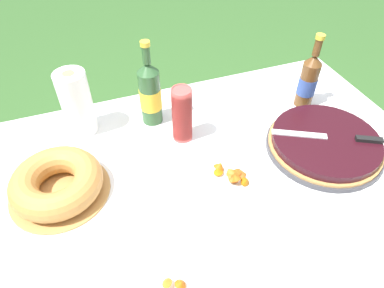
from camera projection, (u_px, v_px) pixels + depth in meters
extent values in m
plane|color=#335B28|center=(214.00, 269.00, 1.64)|extent=(16.00, 16.00, 0.00)
cube|color=brown|center=(222.00, 176.00, 1.17)|extent=(1.49, 1.05, 0.03)
cylinder|color=brown|center=(40.00, 192.00, 1.56)|extent=(0.06, 0.06, 0.67)
cylinder|color=brown|center=(298.00, 125.00, 1.90)|extent=(0.06, 0.06, 0.67)
cube|color=white|center=(223.00, 172.00, 1.16)|extent=(1.50, 1.06, 0.00)
cube|color=white|center=(175.00, 97.00, 1.55)|extent=(1.50, 0.00, 0.10)
cylinder|color=#38383D|center=(323.00, 147.00, 1.23)|extent=(0.41, 0.41, 0.02)
cylinder|color=#B78447|center=(324.00, 144.00, 1.22)|extent=(0.39, 0.39, 0.01)
cylinder|color=black|center=(326.00, 140.00, 1.20)|extent=(0.37, 0.37, 0.03)
cube|color=silver|center=(299.00, 134.00, 1.20)|extent=(0.18, 0.11, 0.00)
cube|color=black|center=(369.00, 140.00, 1.17)|extent=(0.09, 0.06, 0.01)
cylinder|color=#B78447|center=(61.00, 192.00, 1.09)|extent=(0.31, 0.31, 0.01)
torus|color=#BC7F3D|center=(57.00, 182.00, 1.06)|extent=(0.28, 0.28, 0.09)
cylinder|color=#E04C47|center=(182.00, 127.00, 1.25)|extent=(0.07, 0.07, 0.09)
cylinder|color=#E04C47|center=(182.00, 125.00, 1.24)|extent=(0.07, 0.07, 0.09)
cylinder|color=#E04C47|center=(182.00, 122.00, 1.23)|extent=(0.07, 0.07, 0.09)
cylinder|color=#E04C47|center=(182.00, 119.00, 1.22)|extent=(0.07, 0.07, 0.09)
cylinder|color=#E04C47|center=(182.00, 116.00, 1.21)|extent=(0.07, 0.07, 0.09)
cylinder|color=#E04C47|center=(182.00, 113.00, 1.20)|extent=(0.07, 0.07, 0.09)
cylinder|color=#E04C47|center=(182.00, 111.00, 1.19)|extent=(0.07, 0.07, 0.09)
cylinder|color=#E04C47|center=(182.00, 108.00, 1.18)|extent=(0.07, 0.07, 0.09)
cylinder|color=#E04C47|center=(182.00, 105.00, 1.17)|extent=(0.07, 0.07, 0.09)
cylinder|color=#E04C47|center=(182.00, 101.00, 1.17)|extent=(0.07, 0.07, 0.09)
torus|color=#E04C47|center=(181.00, 90.00, 1.13)|extent=(0.07, 0.07, 0.01)
cylinder|color=#2D562D|center=(151.00, 97.00, 1.28)|extent=(0.08, 0.08, 0.22)
cylinder|color=yellow|center=(151.00, 98.00, 1.28)|extent=(0.08, 0.08, 0.08)
cone|color=#2D562D|center=(147.00, 68.00, 1.19)|extent=(0.08, 0.08, 0.04)
cylinder|color=#2D562D|center=(146.00, 55.00, 1.15)|extent=(0.03, 0.03, 0.06)
cylinder|color=gold|center=(145.00, 44.00, 1.13)|extent=(0.03, 0.03, 0.02)
cylinder|color=brown|center=(307.00, 85.00, 1.36)|extent=(0.07, 0.07, 0.19)
cylinder|color=#334C93|center=(307.00, 86.00, 1.36)|extent=(0.07, 0.07, 0.07)
cone|color=brown|center=(314.00, 59.00, 1.28)|extent=(0.07, 0.07, 0.04)
cylinder|color=brown|center=(318.00, 47.00, 1.25)|extent=(0.03, 0.03, 0.06)
cylinder|color=gold|center=(320.00, 37.00, 1.22)|extent=(0.03, 0.03, 0.02)
cone|color=#C45C10|center=(181.00, 283.00, 0.85)|extent=(0.04, 0.04, 0.03)
cone|color=orange|center=(166.00, 282.00, 0.85)|extent=(0.04, 0.04, 0.02)
cylinder|color=white|center=(231.00, 179.00, 1.12)|extent=(0.21, 0.21, 0.01)
torus|color=white|center=(231.00, 178.00, 1.12)|extent=(0.21, 0.21, 0.01)
cone|color=#A9591D|center=(240.00, 172.00, 1.12)|extent=(0.04, 0.04, 0.03)
cone|color=#BF5B11|center=(220.00, 165.00, 1.13)|extent=(0.05, 0.05, 0.04)
cone|color=#A55E1D|center=(233.00, 177.00, 1.11)|extent=(0.03, 0.04, 0.03)
cone|color=#C15512|center=(235.00, 177.00, 1.09)|extent=(0.05, 0.05, 0.05)
cone|color=#C46C22|center=(229.00, 171.00, 1.13)|extent=(0.04, 0.04, 0.04)
cone|color=#C16E0D|center=(218.00, 170.00, 1.12)|extent=(0.05, 0.05, 0.03)
cone|color=#BF5A1A|center=(237.00, 171.00, 1.12)|extent=(0.04, 0.03, 0.03)
cone|color=#A6581A|center=(234.00, 178.00, 1.10)|extent=(0.04, 0.04, 0.03)
cone|color=#AC5E0C|center=(246.00, 181.00, 1.09)|extent=(0.04, 0.04, 0.03)
cone|color=#B64C14|center=(235.00, 177.00, 1.09)|extent=(0.04, 0.04, 0.04)
cylinder|color=white|center=(77.00, 103.00, 1.22)|extent=(0.11, 0.11, 0.25)
cylinder|color=#9E7A56|center=(68.00, 73.00, 1.14)|extent=(0.04, 0.04, 0.00)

